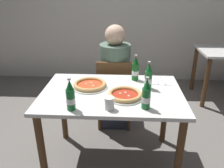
{
  "coord_description": "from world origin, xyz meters",
  "views": [
    {
      "loc": [
        0.1,
        -1.75,
        1.59
      ],
      "look_at": [
        0.0,
        0.05,
        0.8
      ],
      "focal_mm": 36.44,
      "sensor_mm": 36.0,
      "label": 1
    }
  ],
  "objects_px": {
    "beer_bottle_extra": "(148,77)",
    "paper_cup": "(110,103)",
    "diner_seated": "(114,80)",
    "beer_bottle_center": "(146,95)",
    "napkin_with_cutlery": "(161,81)",
    "chair_behind_table": "(114,90)",
    "pizza_margherita_near": "(90,85)",
    "pizza_marinara_far": "(125,95)",
    "beer_bottle_left": "(135,70)",
    "dining_table_main": "(112,103)",
    "beer_bottle_right": "(70,97)"
  },
  "relations": [
    {
      "from": "beer_bottle_center",
      "to": "napkin_with_cutlery",
      "type": "bearing_deg",
      "value": 70.17
    },
    {
      "from": "pizza_marinara_far",
      "to": "beer_bottle_right",
      "type": "distance_m",
      "value": 0.45
    },
    {
      "from": "dining_table_main",
      "to": "beer_bottle_extra",
      "type": "relative_size",
      "value": 4.86
    },
    {
      "from": "diner_seated",
      "to": "beer_bottle_extra",
      "type": "distance_m",
      "value": 0.71
    },
    {
      "from": "beer_bottle_left",
      "to": "beer_bottle_extra",
      "type": "bearing_deg",
      "value": -61.0
    },
    {
      "from": "diner_seated",
      "to": "napkin_with_cutlery",
      "type": "height_order",
      "value": "diner_seated"
    },
    {
      "from": "chair_behind_table",
      "to": "beer_bottle_right",
      "type": "height_order",
      "value": "beer_bottle_right"
    },
    {
      "from": "beer_bottle_extra",
      "to": "paper_cup",
      "type": "relative_size",
      "value": 2.6
    },
    {
      "from": "pizza_margherita_near",
      "to": "pizza_marinara_far",
      "type": "xyz_separation_m",
      "value": [
        0.31,
        -0.18,
        0.0
      ]
    },
    {
      "from": "diner_seated",
      "to": "beer_bottle_center",
      "type": "height_order",
      "value": "diner_seated"
    },
    {
      "from": "chair_behind_table",
      "to": "beer_bottle_center",
      "type": "bearing_deg",
      "value": 106.59
    },
    {
      "from": "beer_bottle_extra",
      "to": "diner_seated",
      "type": "bearing_deg",
      "value": 119.1
    },
    {
      "from": "chair_behind_table",
      "to": "beer_bottle_left",
      "type": "height_order",
      "value": "beer_bottle_left"
    },
    {
      "from": "beer_bottle_extra",
      "to": "dining_table_main",
      "type": "bearing_deg",
      "value": -164.16
    },
    {
      "from": "beer_bottle_center",
      "to": "beer_bottle_extra",
      "type": "bearing_deg",
      "value": 82.26
    },
    {
      "from": "napkin_with_cutlery",
      "to": "paper_cup",
      "type": "height_order",
      "value": "paper_cup"
    },
    {
      "from": "beer_bottle_left",
      "to": "napkin_with_cutlery",
      "type": "relative_size",
      "value": 1.3
    },
    {
      "from": "pizza_margherita_near",
      "to": "paper_cup",
      "type": "xyz_separation_m",
      "value": [
        0.2,
        -0.38,
        0.03
      ]
    },
    {
      "from": "beer_bottle_center",
      "to": "dining_table_main",
      "type": "bearing_deg",
      "value": 135.04
    },
    {
      "from": "diner_seated",
      "to": "pizza_marinara_far",
      "type": "bearing_deg",
      "value": -81.24
    },
    {
      "from": "pizza_marinara_far",
      "to": "beer_bottle_left",
      "type": "height_order",
      "value": "beer_bottle_left"
    },
    {
      "from": "beer_bottle_center",
      "to": "paper_cup",
      "type": "relative_size",
      "value": 2.6
    },
    {
      "from": "diner_seated",
      "to": "paper_cup",
      "type": "distance_m",
      "value": 0.98
    },
    {
      "from": "pizza_marinara_far",
      "to": "pizza_margherita_near",
      "type": "bearing_deg",
      "value": 149.43
    },
    {
      "from": "beer_bottle_center",
      "to": "napkin_with_cutlery",
      "type": "distance_m",
      "value": 0.56
    },
    {
      "from": "pizza_marinara_far",
      "to": "beer_bottle_left",
      "type": "relative_size",
      "value": 1.2
    },
    {
      "from": "pizza_margherita_near",
      "to": "beer_bottle_center",
      "type": "bearing_deg",
      "value": -37.03
    },
    {
      "from": "pizza_marinara_far",
      "to": "beer_bottle_center",
      "type": "bearing_deg",
      "value": -47.44
    },
    {
      "from": "napkin_with_cutlery",
      "to": "pizza_marinara_far",
      "type": "bearing_deg",
      "value": -133.96
    },
    {
      "from": "chair_behind_table",
      "to": "pizza_marinara_far",
      "type": "xyz_separation_m",
      "value": [
        0.12,
        -0.71,
        0.29
      ]
    },
    {
      "from": "beer_bottle_extra",
      "to": "paper_cup",
      "type": "distance_m",
      "value": 0.5
    },
    {
      "from": "beer_bottle_left",
      "to": "paper_cup",
      "type": "height_order",
      "value": "beer_bottle_left"
    },
    {
      "from": "pizza_margherita_near",
      "to": "beer_bottle_extra",
      "type": "relative_size",
      "value": 1.28
    },
    {
      "from": "beer_bottle_left",
      "to": "napkin_with_cutlery",
      "type": "xyz_separation_m",
      "value": [
        0.24,
        -0.03,
        -0.1
      ]
    },
    {
      "from": "pizza_margherita_near",
      "to": "beer_bottle_extra",
      "type": "bearing_deg",
      "value": 0.41
    },
    {
      "from": "paper_cup",
      "to": "pizza_marinara_far",
      "type": "bearing_deg",
      "value": 61.04
    },
    {
      "from": "beer_bottle_right",
      "to": "beer_bottle_extra",
      "type": "relative_size",
      "value": 1.0
    },
    {
      "from": "diner_seated",
      "to": "paper_cup",
      "type": "bearing_deg",
      "value": -89.5
    },
    {
      "from": "beer_bottle_right",
      "to": "napkin_with_cutlery",
      "type": "distance_m",
      "value": 0.93
    },
    {
      "from": "napkin_with_cutlery",
      "to": "paper_cup",
      "type": "xyz_separation_m",
      "value": [
        -0.45,
        -0.55,
        0.04
      ]
    },
    {
      "from": "diner_seated",
      "to": "pizza_margherita_near",
      "type": "xyz_separation_m",
      "value": [
        -0.19,
        -0.57,
        0.19
      ]
    },
    {
      "from": "pizza_margherita_near",
      "to": "beer_bottle_extra",
      "type": "xyz_separation_m",
      "value": [
        0.51,
        0.0,
        0.08
      ]
    },
    {
      "from": "pizza_margherita_near",
      "to": "napkin_with_cutlery",
      "type": "bearing_deg",
      "value": 14.45
    },
    {
      "from": "pizza_marinara_far",
      "to": "beer_bottle_right",
      "type": "xyz_separation_m",
      "value": [
        -0.39,
        -0.21,
        0.08
      ]
    },
    {
      "from": "diner_seated",
      "to": "napkin_with_cutlery",
      "type": "xyz_separation_m",
      "value": [
        0.46,
        -0.41,
        0.17
      ]
    },
    {
      "from": "diner_seated",
      "to": "beer_bottle_right",
      "type": "bearing_deg",
      "value": -105.75
    },
    {
      "from": "beer_bottle_left",
      "to": "diner_seated",
      "type": "bearing_deg",
      "value": 119.15
    },
    {
      "from": "napkin_with_cutlery",
      "to": "dining_table_main",
      "type": "bearing_deg",
      "value": -150.77
    },
    {
      "from": "chair_behind_table",
      "to": "pizza_margherita_near",
      "type": "height_order",
      "value": "chair_behind_table"
    },
    {
      "from": "pizza_marinara_far",
      "to": "paper_cup",
      "type": "distance_m",
      "value": 0.23
    }
  ]
}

